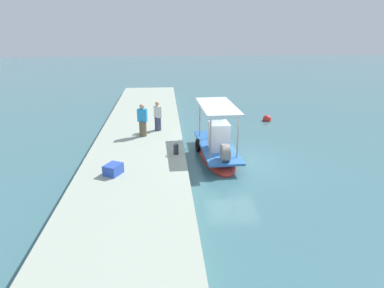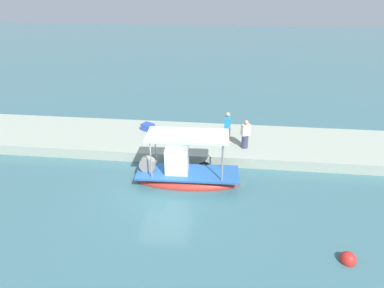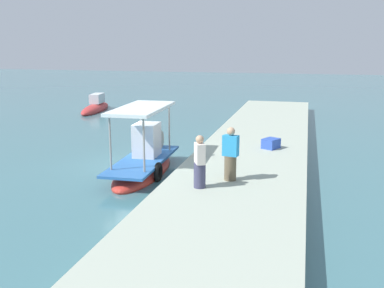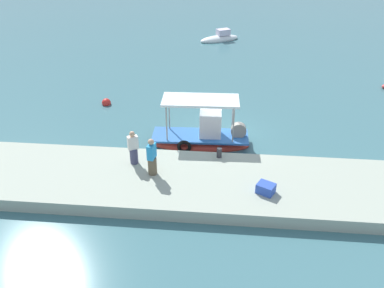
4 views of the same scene
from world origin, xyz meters
name	(u,v)px [view 4 (image 4 of 4)]	position (x,y,z in m)	size (l,w,h in m)	color
ground_plane	(221,140)	(0.00, 0.00, 0.00)	(120.00, 120.00, 0.00)	#407078
dock_quay	(218,185)	(0.00, -4.55, 0.29)	(36.00, 4.54, 0.58)	#A7B2A0
main_fishing_boat	(202,137)	(-1.00, -0.63, 0.46)	(5.27, 1.88, 2.97)	red
fisherman_near_bollard	(133,149)	(-3.95, -3.58, 1.34)	(0.54, 0.50, 1.66)	#3F3F5D
fisherman_by_crate	(152,158)	(-2.95, -4.37, 1.38)	(0.46, 0.54, 1.77)	brown
mooring_bollard	(219,153)	(-0.04, -2.70, 0.83)	(0.24, 0.24, 0.49)	#2D2D33
cargo_crate	(266,188)	(1.97, -5.30, 0.79)	(0.70, 0.56, 0.42)	#2E50B9
marker_buoy	(106,103)	(-7.46, 3.88, 0.12)	(0.58, 0.58, 0.58)	red
moored_boat_near	(220,38)	(-0.72, 19.15, 0.20)	(4.11, 3.12, 1.30)	white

